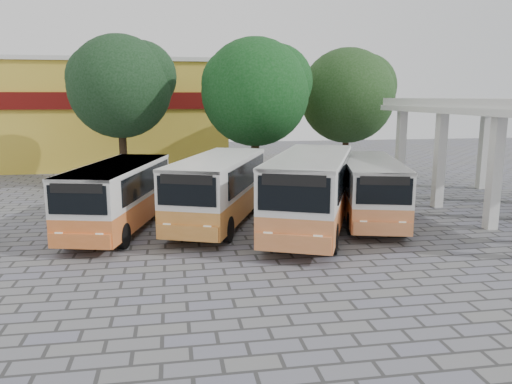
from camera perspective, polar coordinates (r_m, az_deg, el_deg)
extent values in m
plane|color=slate|center=(18.24, 7.70, -6.70)|extent=(90.00, 90.00, 0.00)
cube|color=silver|center=(30.25, 16.21, 4.76)|extent=(0.45, 0.45, 5.00)
cube|color=silver|center=(32.89, 24.58, 4.67)|extent=(0.45, 0.45, 5.00)
cube|color=gold|center=(43.00, -17.46, 8.36)|extent=(20.00, 10.00, 8.00)
cube|color=#590C0A|center=(37.93, -18.59, 9.86)|extent=(20.00, 0.20, 1.20)
cube|color=silver|center=(43.06, -17.78, 13.88)|extent=(20.40, 10.40, 0.30)
cube|color=orange|center=(21.39, -15.38, -2.00)|extent=(4.09, 7.92, 1.00)
cube|color=silver|center=(21.16, -15.54, 1.16)|extent=(4.09, 7.92, 1.40)
cube|color=silver|center=(21.07, -15.62, 2.87)|extent=(4.13, 7.93, 0.11)
cube|color=black|center=(21.31, -18.64, 1.09)|extent=(1.60, 6.08, 1.00)
cube|color=black|center=(21.07, -12.40, 1.30)|extent=(1.60, 6.08, 1.00)
cube|color=black|center=(17.43, -16.77, -0.86)|extent=(1.99, 0.55, 1.00)
cube|color=black|center=(17.36, -16.85, 0.43)|extent=(1.76, 0.51, 0.32)
cylinder|color=black|center=(19.24, -19.07, -4.81)|extent=(0.27, 0.95, 0.95)
cylinder|color=black|center=(19.00, -12.95, -4.67)|extent=(0.27, 0.95, 0.95)
cylinder|color=black|center=(23.99, -17.20, -1.68)|extent=(0.27, 0.95, 0.95)
cylinder|color=black|center=(23.79, -12.30, -1.54)|extent=(0.27, 0.95, 0.95)
cube|color=orange|center=(21.70, -4.28, -1.32)|extent=(5.20, 8.40, 1.06)
cube|color=silver|center=(21.47, -4.32, 2.00)|extent=(5.20, 8.40, 1.48)
cube|color=silver|center=(21.37, -4.35, 3.81)|extent=(5.24, 8.41, 0.12)
cube|color=black|center=(21.39, -7.61, 1.95)|extent=(2.47, 6.22, 1.06)
cube|color=black|center=(21.61, -1.07, 2.13)|extent=(2.47, 6.22, 1.06)
cube|color=black|center=(17.49, -3.08, 0.06)|extent=(2.04, 0.84, 1.06)
cube|color=black|center=(17.41, -3.10, 1.43)|extent=(1.81, 0.75, 0.34)
cylinder|color=black|center=(19.17, -6.77, -4.24)|extent=(0.28, 1.01, 1.01)
cylinder|color=black|center=(19.39, -0.31, -3.99)|extent=(0.28, 1.01, 1.01)
cylinder|color=black|center=(24.28, -7.41, -1.06)|extent=(0.28, 1.01, 1.01)
cylinder|color=black|center=(24.45, -2.30, -0.89)|extent=(0.28, 1.01, 1.01)
cube|color=#DE7F43|center=(20.58, 6.24, -1.80)|extent=(5.86, 9.08, 1.15)
cube|color=silver|center=(20.32, 6.32, 2.00)|extent=(5.86, 9.08, 1.61)
cube|color=silver|center=(20.22, 6.36, 4.07)|extent=(5.91, 9.10, 0.13)
cube|color=black|center=(20.00, 2.64, 1.96)|extent=(2.89, 6.66, 1.15)
cube|color=black|center=(20.72, 9.87, 2.12)|extent=(2.89, 6.66, 1.15)
cube|color=black|center=(16.20, 10.57, -0.30)|extent=(2.18, 0.97, 1.15)
cube|color=black|center=(16.12, 10.62, 1.30)|extent=(1.94, 0.87, 0.37)
cylinder|color=black|center=(17.72, 5.03, -5.32)|extent=(0.31, 1.09, 1.09)
cylinder|color=black|center=(18.44, 12.18, -4.88)|extent=(0.31, 1.09, 1.09)
cylinder|color=black|center=(23.10, 1.48, -1.47)|extent=(0.31, 1.09, 1.09)
cylinder|color=black|center=(23.66, 7.10, -1.26)|extent=(0.31, 1.09, 1.09)
cube|color=#E4854B|center=(22.76, 12.82, -1.13)|extent=(4.13, 7.89, 0.99)
cube|color=silver|center=(22.55, 12.94, 1.83)|extent=(4.13, 7.89, 1.39)
cube|color=silver|center=(22.47, 13.01, 3.43)|extent=(4.17, 7.90, 0.11)
cube|color=black|center=(22.14, 10.18, 1.81)|extent=(1.65, 6.04, 0.99)
cube|color=black|center=(23.02, 15.60, 1.92)|extent=(1.65, 6.04, 0.99)
cube|color=black|center=(19.15, 17.26, 0.10)|extent=(1.98, 0.57, 0.99)
cube|color=black|center=(19.08, 17.33, 1.27)|extent=(1.75, 0.52, 0.32)
cylinder|color=black|center=(20.26, 12.73, -3.71)|extent=(0.26, 0.94, 0.94)
cylinder|color=black|center=(21.11, 17.87, -3.39)|extent=(0.26, 0.94, 0.94)
cylinder|color=black|center=(24.75, 8.44, -0.94)|extent=(0.26, 0.94, 0.94)
cylinder|color=black|center=(25.45, 12.82, -0.77)|extent=(0.26, 0.94, 0.94)
cylinder|color=#342516|center=(31.97, -14.94, 4.55)|extent=(0.48, 0.48, 4.36)
sphere|color=black|center=(31.81, -15.28, 11.54)|extent=(6.20, 6.20, 6.20)
sphere|color=black|center=(32.04, -13.03, 12.74)|extent=(4.34, 4.34, 4.34)
sphere|color=black|center=(31.74, -17.35, 12.27)|extent=(4.03, 4.03, 4.03)
cylinder|color=#3A2D1A|center=(29.91, -0.09, 4.34)|extent=(0.50, 0.50, 4.18)
sphere|color=#0A3A0F|center=(29.72, -0.09, 11.34)|extent=(6.31, 6.31, 6.31)
sphere|color=#0A3A0F|center=(30.26, 2.23, 12.52)|extent=(4.41, 4.41, 4.41)
sphere|color=#0A3A0F|center=(29.37, -2.20, 12.26)|extent=(4.10, 4.10, 4.10)
cylinder|color=#452F1E|center=(34.94, 10.19, 5.02)|extent=(0.43, 0.43, 4.08)
sphere|color=#183711|center=(34.77, 10.38, 10.77)|extent=(6.35, 6.35, 6.35)
sphere|color=#183711|center=(35.51, 12.22, 11.73)|extent=(4.44, 4.44, 4.44)
sphere|color=#183711|center=(34.23, 8.74, 11.62)|extent=(4.13, 4.13, 4.13)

